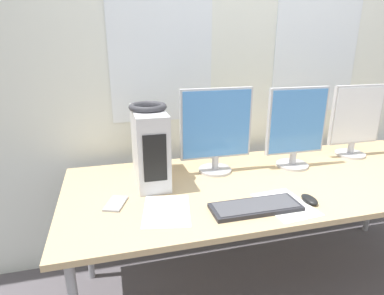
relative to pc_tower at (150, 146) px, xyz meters
The scene contains 12 objects.
wall_back 0.91m from the pc_tower, 31.24° to the left, with size 8.00×0.07×2.70m.
desk 0.76m from the pc_tower, 13.81° to the right, with size 2.34×0.93×0.75m.
pc_tower is the anchor object (origin of this frame).
headphones 0.22m from the pc_tower, 90.00° to the left, with size 0.20×0.20×0.03m.
monitor_main 0.39m from the pc_tower, ahead, with size 0.42×0.19×0.50m.
monitor_right_near 0.88m from the pc_tower, ahead, with size 0.38×0.19×0.49m.
monitor_right_far 1.37m from the pc_tower, ahead, with size 0.37×0.19×0.48m.
keyboard 0.65m from the pc_tower, 47.28° to the right, with size 0.42×0.15×0.02m.
mouse 0.86m from the pc_tower, 33.15° to the right, with size 0.06×0.11×0.03m.
cell_phone 0.37m from the pc_tower, 129.18° to the right, with size 0.13×0.17×0.01m.
paper_sheet_left 0.42m from the pc_tower, 86.66° to the right, with size 0.26×0.33×0.00m.
paper_sheet_front 0.76m from the pc_tower, 38.13° to the right, with size 0.24×0.31×0.00m.
Camera 1 is at (-0.89, -1.03, 1.49)m, focal length 30.00 mm.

